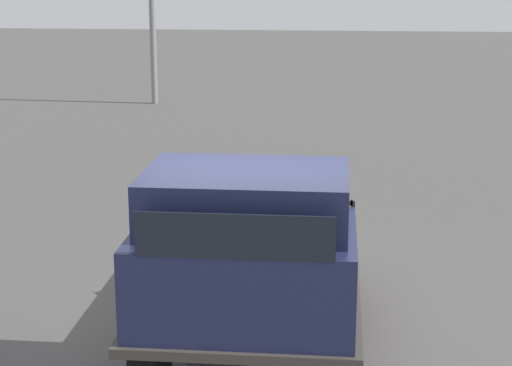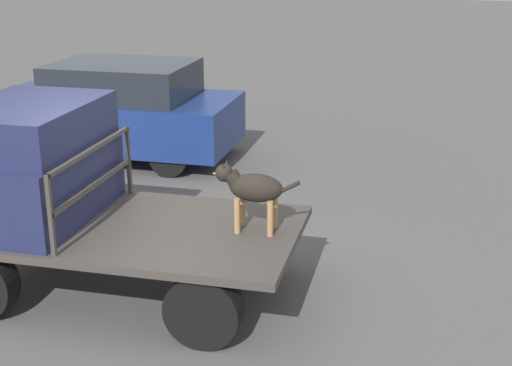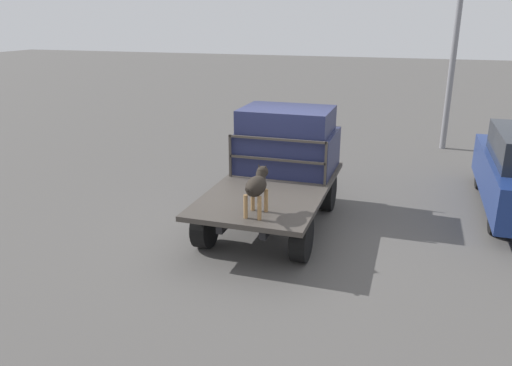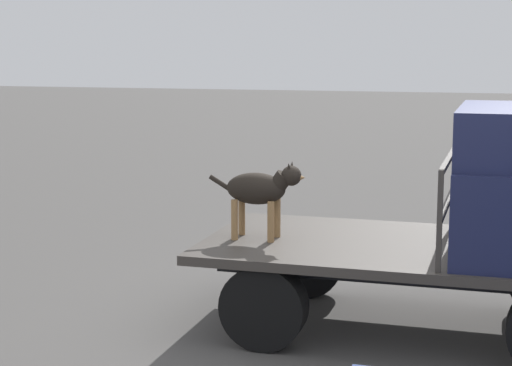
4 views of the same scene
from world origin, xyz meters
TOP-DOWN VIEW (x-y plane):
  - ground_plane at (0.00, 0.00)m, footprint 80.00×80.00m
  - flatbed_truck at (0.00, 0.00)m, footprint 3.60×1.89m
  - truck_headboard at (0.26, 0.00)m, footprint 0.04×1.77m
  - dog at (-1.32, -0.15)m, footprint 0.87×0.28m

SIDE VIEW (x-z plane):
  - ground_plane at x=0.00m, z-range 0.00..0.00m
  - flatbed_truck at x=0.00m, z-range 0.17..0.94m
  - dog at x=-1.32m, z-range 0.85..1.55m
  - truck_headboard at x=0.26m, z-range 0.89..1.67m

